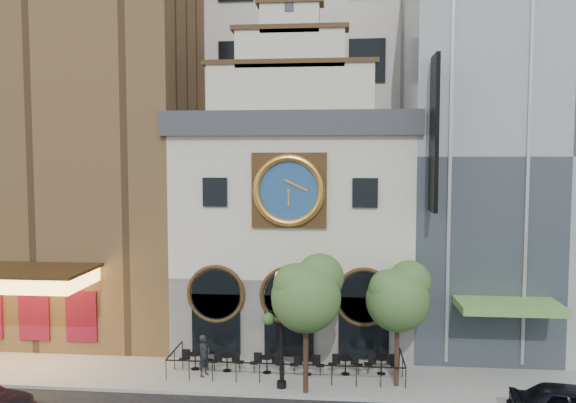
% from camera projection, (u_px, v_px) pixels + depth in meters
% --- Properties ---
extents(ground, '(120.00, 120.00, 0.00)m').
position_uv_depth(ground, '(281.00, 399.00, 23.49)').
color(ground, black).
rests_on(ground, ground).
extents(sidewalk, '(44.00, 5.00, 0.15)m').
position_uv_depth(sidewalk, '(286.00, 374.00, 25.97)').
color(sidewalk, gray).
rests_on(sidewalk, ground).
extents(clock_building, '(12.60, 8.78, 18.65)m').
position_uv_depth(clock_building, '(296.00, 220.00, 30.78)').
color(clock_building, '#605E5B').
rests_on(clock_building, ground).
extents(theater_building, '(14.00, 15.60, 25.00)m').
position_uv_depth(theater_building, '(83.00, 117.00, 33.66)').
color(theater_building, brown).
rests_on(theater_building, ground).
extents(retail_building, '(14.00, 14.40, 20.00)m').
position_uv_depth(retail_building, '(529.00, 157.00, 31.48)').
color(retail_building, gray).
rests_on(retail_building, ground).
extents(office_tower, '(20.00, 16.00, 40.00)m').
position_uv_depth(office_tower, '(308.00, 26.00, 41.91)').
color(office_tower, '#B9B4A7').
rests_on(office_tower, ground).
extents(cafe_railing, '(10.60, 2.60, 0.90)m').
position_uv_depth(cafe_railing, '(286.00, 363.00, 25.93)').
color(cafe_railing, black).
rests_on(cafe_railing, sidewalk).
extents(bistro_0, '(1.58, 0.68, 0.90)m').
position_uv_depth(bistro_0, '(195.00, 360.00, 26.39)').
color(bistro_0, black).
rests_on(bistro_0, sidewalk).
extents(bistro_1, '(1.58, 0.68, 0.90)m').
position_uv_depth(bistro_1, '(227.00, 361.00, 26.16)').
color(bistro_1, black).
rests_on(bistro_1, sidewalk).
extents(bistro_2, '(1.58, 0.68, 0.90)m').
position_uv_depth(bistro_2, '(267.00, 363.00, 25.94)').
color(bistro_2, black).
rests_on(bistro_2, sidewalk).
extents(bistro_3, '(1.58, 0.68, 0.90)m').
position_uv_depth(bistro_3, '(307.00, 365.00, 25.72)').
color(bistro_3, black).
rests_on(bistro_3, sidewalk).
extents(bistro_4, '(1.58, 0.68, 0.90)m').
position_uv_depth(bistro_4, '(345.00, 364.00, 25.76)').
color(bistro_4, black).
rests_on(bistro_4, sidewalk).
extents(bistro_5, '(1.58, 0.68, 0.90)m').
position_uv_depth(bistro_5, '(381.00, 364.00, 25.78)').
color(bistro_5, black).
rests_on(bistro_5, sidewalk).
extents(pedestrian, '(0.69, 0.81, 1.90)m').
position_uv_depth(pedestrian, '(204.00, 355.00, 25.55)').
color(pedestrian, black).
rests_on(pedestrian, sidewalk).
extents(lamppost, '(1.64, 0.69, 5.15)m').
position_uv_depth(lamppost, '(282.00, 315.00, 24.05)').
color(lamppost, black).
rests_on(lamppost, sidewalk).
extents(tree_left, '(3.06, 2.95, 5.90)m').
position_uv_depth(tree_left, '(307.00, 292.00, 23.50)').
color(tree_left, '#382619').
rests_on(tree_left, sidewalk).
extents(tree_right, '(2.84, 2.74, 5.48)m').
position_uv_depth(tree_right, '(399.00, 295.00, 24.26)').
color(tree_right, '#382619').
rests_on(tree_right, sidewalk).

